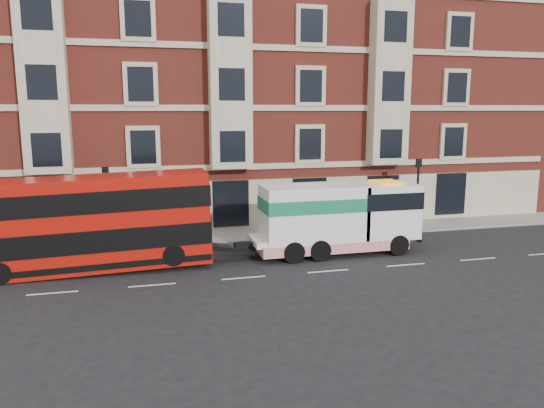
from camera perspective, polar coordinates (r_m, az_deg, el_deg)
The scene contains 7 objects.
ground at distance 23.93m, azimuth -3.06°, elevation -7.95°, with size 120.00×120.00×0.00m, color black.
sidewalk at distance 31.02m, azimuth -5.81°, elevation -3.59°, with size 90.00×3.00×0.15m, color slate.
victorian_terrace at distance 37.72m, azimuth -7.09°, elevation 14.12°, with size 45.00×12.00×20.40m.
lamp_post_west at distance 28.95m, azimuth -17.33°, elevation 0.25°, with size 0.35×0.15×4.35m.
lamp_post_east at distance 33.24m, azimuth 15.38°, elevation 1.59°, with size 0.35×0.15×4.35m.
double_decker_bus at distance 25.73m, azimuth -19.04°, elevation -1.82°, with size 10.91×2.50×4.42m.
tow_truck at distance 27.54m, azimuth 6.86°, elevation -1.43°, with size 8.73×2.58×3.64m.
Camera 1 is at (-4.42, -22.31, 7.46)m, focal length 35.00 mm.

